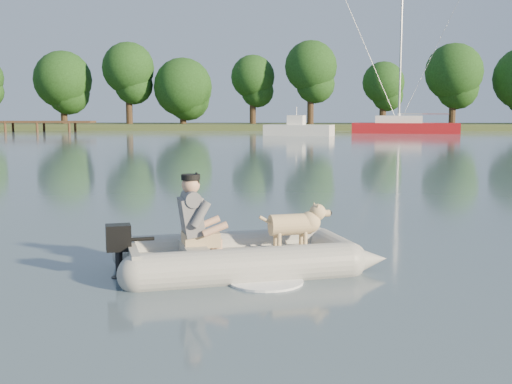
{
  "coord_description": "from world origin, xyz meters",
  "views": [
    {
      "loc": [
        0.15,
        -7.73,
        1.94
      ],
      "look_at": [
        -0.15,
        1.66,
        0.75
      ],
      "focal_mm": 45.0,
      "sensor_mm": 36.0,
      "label": 1
    }
  ],
  "objects_px": {
    "man": "(193,214)",
    "dog": "(290,228)",
    "motorboat": "(299,122)",
    "dinghy": "(245,226)",
    "sailboat": "(404,127)"
  },
  "relations": [
    {
      "from": "dinghy",
      "to": "motorboat",
      "type": "height_order",
      "value": "motorboat"
    },
    {
      "from": "dog",
      "to": "sailboat",
      "type": "xyz_separation_m",
      "value": [
        11.11,
        49.36,
        0.08
      ]
    },
    {
      "from": "dinghy",
      "to": "dog",
      "type": "bearing_deg",
      "value": 4.57
    },
    {
      "from": "dog",
      "to": "sailboat",
      "type": "height_order",
      "value": "sailboat"
    },
    {
      "from": "sailboat",
      "to": "man",
      "type": "bearing_deg",
      "value": -92.81
    },
    {
      "from": "motorboat",
      "to": "sailboat",
      "type": "distance_m",
      "value": 11.07
    },
    {
      "from": "man",
      "to": "sailboat",
      "type": "bearing_deg",
      "value": 59.22
    },
    {
      "from": "man",
      "to": "sailboat",
      "type": "height_order",
      "value": "sailboat"
    },
    {
      "from": "man",
      "to": "motorboat",
      "type": "xyz_separation_m",
      "value": [
        2.8,
        44.04,
        0.37
      ]
    },
    {
      "from": "man",
      "to": "dog",
      "type": "relative_size",
      "value": 1.16
    },
    {
      "from": "dog",
      "to": "motorboat",
      "type": "relative_size",
      "value": 0.15
    },
    {
      "from": "dog",
      "to": "motorboat",
      "type": "height_order",
      "value": "motorboat"
    },
    {
      "from": "dinghy",
      "to": "dog",
      "type": "height_order",
      "value": "dinghy"
    },
    {
      "from": "man",
      "to": "motorboat",
      "type": "bearing_deg",
      "value": 69.47
    },
    {
      "from": "dinghy",
      "to": "motorboat",
      "type": "xyz_separation_m",
      "value": [
        2.17,
        43.9,
        0.54
      ]
    }
  ]
}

